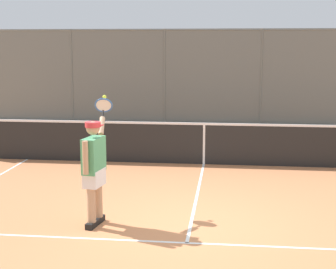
% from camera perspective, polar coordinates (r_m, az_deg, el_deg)
% --- Properties ---
extents(ground_plane, '(60.00, 60.00, 0.00)m').
position_cam_1_polar(ground_plane, '(7.98, 2.48, -10.05)').
color(ground_plane, '#C67A4C').
extents(court_line_markings, '(8.49, 8.77, 0.01)m').
position_cam_1_polar(court_line_markings, '(7.00, 1.83, -12.95)').
color(court_line_markings, white).
rests_on(court_line_markings, ground).
extents(fence_backdrop, '(18.62, 1.37, 3.20)m').
position_cam_1_polar(fence_backdrop, '(17.60, 4.96, 5.78)').
color(fence_backdrop, slate).
rests_on(fence_backdrop, ground).
extents(tennis_net, '(10.91, 0.09, 1.07)m').
position_cam_1_polar(tennis_net, '(11.84, 3.98, -0.94)').
color(tennis_net, '#2D2D2D').
rests_on(tennis_net, ground).
extents(tennis_player, '(0.34, 1.38, 1.89)m').
position_cam_1_polar(tennis_player, '(7.86, -8.13, -3.39)').
color(tennis_player, black).
rests_on(tennis_player, ground).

